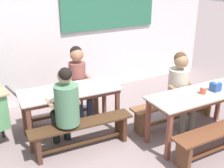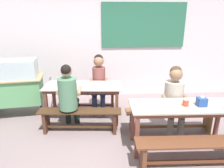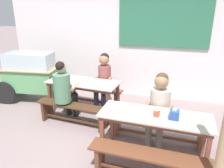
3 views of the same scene
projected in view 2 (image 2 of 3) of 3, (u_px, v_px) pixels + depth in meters
The scene contains 15 objects.
ground_plane at pixel (120, 144), 3.54m from camera, with size 40.00×40.00×0.00m, color gray.
backdrop_wall at pixel (112, 40), 5.40m from camera, with size 6.86×0.23×2.90m.
dining_table_far at pixel (83, 89), 4.19m from camera, with size 1.60×0.76×0.77m.
dining_table_near at pixel (182, 110), 3.24m from camera, with size 1.69×0.65×0.77m.
bench_far_back at pixel (87, 98), 4.79m from camera, with size 1.46×0.40×0.45m.
bench_far_front at pixel (80, 117), 3.83m from camera, with size 1.57×0.39×0.45m.
bench_near_back at pixel (170, 117), 3.84m from camera, with size 1.70×0.32×0.45m.
bench_near_front at pixel (192, 150), 2.88m from camera, with size 1.65×0.34×0.45m.
food_cart at pixel (10, 84), 4.40m from camera, with size 1.77×0.92×1.24m.
person_right_near_table at pixel (174, 96), 3.65m from camera, with size 0.48×0.56×1.29m.
person_center_facing at pixel (99, 80), 4.58m from camera, with size 0.42×0.51×1.32m.
person_left_back_turned at pixel (68, 94), 3.75m from camera, with size 0.45×0.58×1.32m.
tissue_box at pixel (202, 102), 3.17m from camera, with size 0.14×0.13×0.16m.
condiment_jar at pixel (186, 102), 3.17m from camera, with size 0.09×0.09×0.12m.
soup_bowl at pixel (79, 83), 4.20m from camera, with size 0.14×0.14×0.05m, color silver.
Camera 2 is at (-0.32, -3.03, 2.09)m, focal length 32.62 mm.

